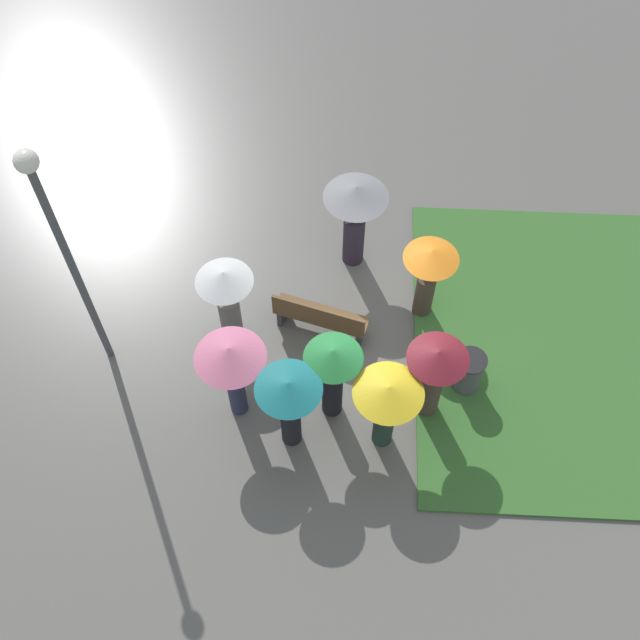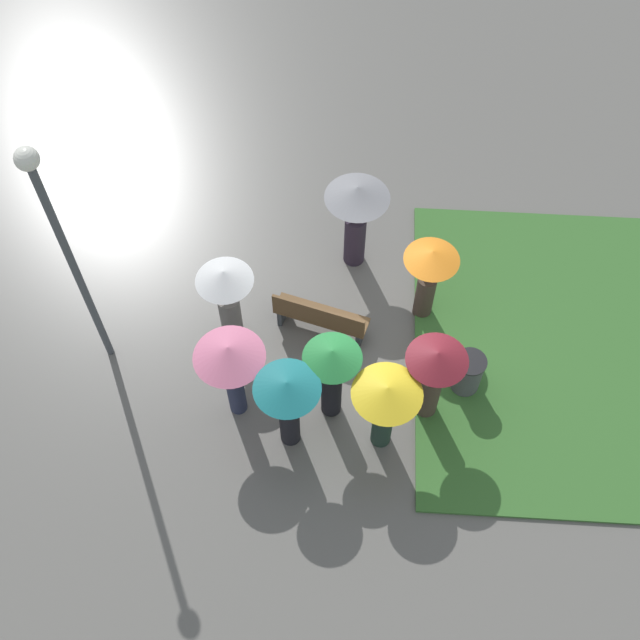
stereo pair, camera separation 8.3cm
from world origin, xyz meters
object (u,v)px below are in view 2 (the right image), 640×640
at_px(lamp_post, 62,241).
at_px(crowd_person_green, 332,371).
at_px(trash_bin, 467,374).
at_px(crowd_person_grey, 357,209).
at_px(crowd_person_pink, 230,361).
at_px(crowd_person_yellow, 386,403).
at_px(crowd_person_white, 227,292).
at_px(crowd_person_teal, 288,400).
at_px(park_bench, 320,317).
at_px(crowd_person_orange, 429,271).
at_px(crowd_person_maroon, 434,374).

height_order(lamp_post, crowd_person_green, lamp_post).
relative_size(trash_bin, crowd_person_grey, 0.43).
relative_size(crowd_person_pink, crowd_person_yellow, 1.10).
xyz_separation_m(crowd_person_white, crowd_person_teal, (-1.16, 1.94, 0.10)).
xyz_separation_m(lamp_post, crowd_person_grey, (-4.11, -2.26, -1.69)).
relative_size(crowd_person_white, crowd_person_yellow, 1.01).
xyz_separation_m(crowd_person_pink, crowd_person_teal, (-0.90, 0.49, -0.22)).
height_order(crowd_person_pink, crowd_person_white, crowd_person_pink).
distance_m(crowd_person_green, crowd_person_grey, 3.12).
bearing_deg(lamp_post, park_bench, -170.13).
distance_m(crowd_person_green, crowd_person_orange, 2.50).
relative_size(crowd_person_green, crowd_person_white, 1.05).
relative_size(trash_bin, crowd_person_white, 0.47).
relative_size(crowd_person_pink, crowd_person_orange, 1.09).
distance_m(crowd_person_white, crowd_person_yellow, 3.22).
distance_m(crowd_person_orange, crowd_person_teal, 3.33).
xyz_separation_m(trash_bin, crowd_person_pink, (3.72, 0.62, 1.10)).
xyz_separation_m(crowd_person_pink, crowd_person_orange, (-3.03, -2.07, -0.29)).
distance_m(park_bench, crowd_person_green, 1.69).
xyz_separation_m(crowd_person_orange, crowd_person_grey, (1.25, -1.11, 0.17)).
xyz_separation_m(lamp_post, crowd_person_green, (-3.85, 0.84, -1.82)).
relative_size(crowd_person_maroon, crowd_person_yellow, 1.05).
height_order(park_bench, lamp_post, lamp_post).
xyz_separation_m(crowd_person_green, crowd_person_teal, (0.63, 0.56, 0.04)).
height_order(park_bench, crowd_person_green, crowd_person_green).
bearing_deg(crowd_person_teal, crowd_person_green, 12.61).
height_order(park_bench, crowd_person_maroon, crowd_person_maroon).
height_order(crowd_person_white, crowd_person_maroon, crowd_person_maroon).
distance_m(park_bench, trash_bin, 2.63).
xyz_separation_m(lamp_post, crowd_person_yellow, (-4.67, 1.34, -1.81)).
xyz_separation_m(crowd_person_orange, crowd_person_yellow, (0.69, 2.49, 0.05)).
bearing_deg(crowd_person_orange, crowd_person_yellow, -130.19).
distance_m(crowd_person_maroon, crowd_person_yellow, 0.92).
bearing_deg(park_bench, crowd_person_orange, -147.62).
bearing_deg(crowd_person_teal, crowd_person_pink, 122.39).
bearing_deg(park_bench, lamp_post, 25.74).
bearing_deg(trash_bin, crowd_person_teal, 21.33).
bearing_deg(lamp_post, crowd_person_maroon, 171.80).
distance_m(crowd_person_yellow, crowd_person_teal, 1.45).
relative_size(crowd_person_orange, crowd_person_maroon, 0.95).
relative_size(crowd_person_grey, crowd_person_yellow, 1.11).
distance_m(trash_bin, crowd_person_grey, 3.36).
height_order(crowd_person_orange, crowd_person_grey, crowd_person_grey).
bearing_deg(trash_bin, crowd_person_green, 13.91).
height_order(lamp_post, crowd_person_orange, lamp_post).
bearing_deg(park_bench, crowd_person_yellow, 134.82).
bearing_deg(park_bench, crowd_person_green, 116.15).
relative_size(crowd_person_maroon, crowd_person_teal, 0.99).
bearing_deg(crowd_person_grey, crowd_person_orange, 50.60).
bearing_deg(crowd_person_white, crowd_person_pink, -1.35).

